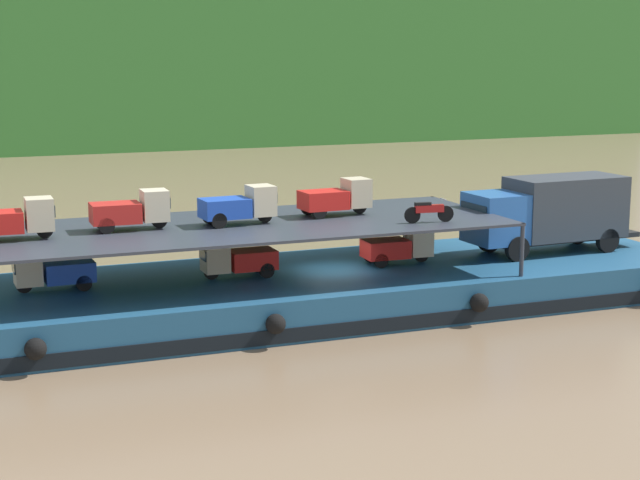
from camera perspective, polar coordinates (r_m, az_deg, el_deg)
The scene contains 12 objects.
ground_plane at distance 39.68m, azimuth 0.80°, elevation -3.77°, with size 400.00×400.00×0.00m, color #7F664C.
cargo_barge at distance 39.48m, azimuth 0.82°, elevation -2.73°, with size 28.97×8.63×1.50m.
covered_lorry at distance 43.40m, azimuth 12.55°, elevation 1.54°, with size 7.91×2.52×3.10m.
cargo_rack at distance 37.69m, azimuth -4.53°, elevation 0.76°, with size 19.77×7.28×2.00m.
mini_truck_lower_stern at distance 37.14m, azimuth -14.53°, elevation -1.66°, with size 2.76×1.24×1.38m.
mini_truck_lower_aft at distance 38.08m, azimuth -4.59°, elevation -1.04°, with size 2.75×1.21×1.38m.
mini_truck_lower_mid at distance 40.44m, azimuth 4.37°, elevation -0.34°, with size 2.78×1.27×1.38m.
mini_truck_upper_stern at distance 36.01m, azimuth -16.54°, elevation 1.09°, with size 2.76×1.24×1.38m.
mini_truck_upper_mid at distance 37.01m, azimuth -10.37°, elevation 1.62°, with size 2.76×1.24×1.38m.
mini_truck_upper_fore at distance 37.62m, azimuth -4.47°, elevation 1.91°, with size 2.78×1.27×1.38m.
mini_truck_upper_bow at distance 39.49m, azimuth 0.93°, elevation 2.36°, with size 2.79×1.29×1.38m.
motorcycle_upper_port at distance 38.11m, azimuth 6.01°, elevation 1.61°, with size 1.90×0.55×0.87m.
Camera 1 is at (-14.68, -35.49, 9.98)m, focal length 58.00 mm.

